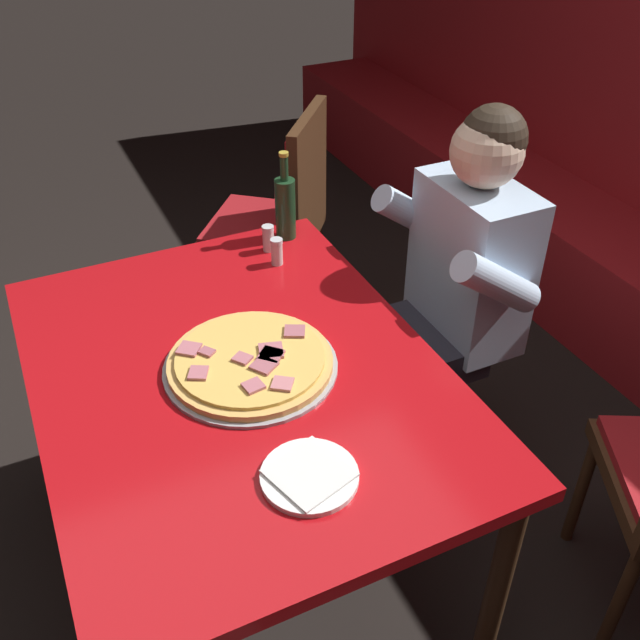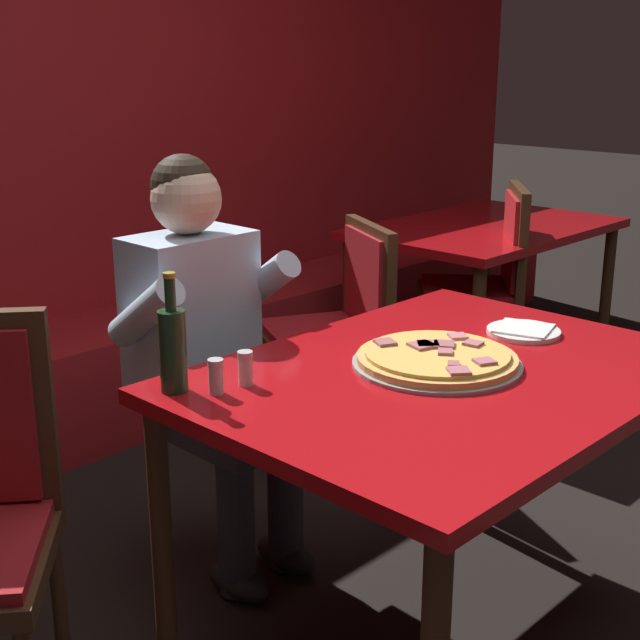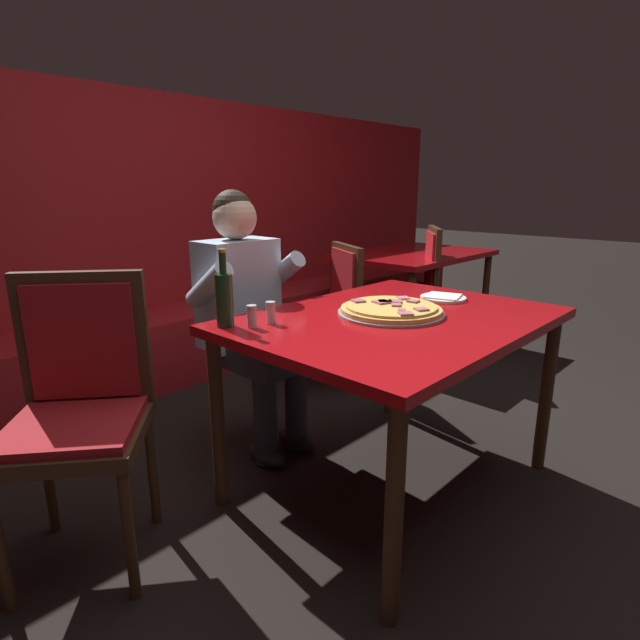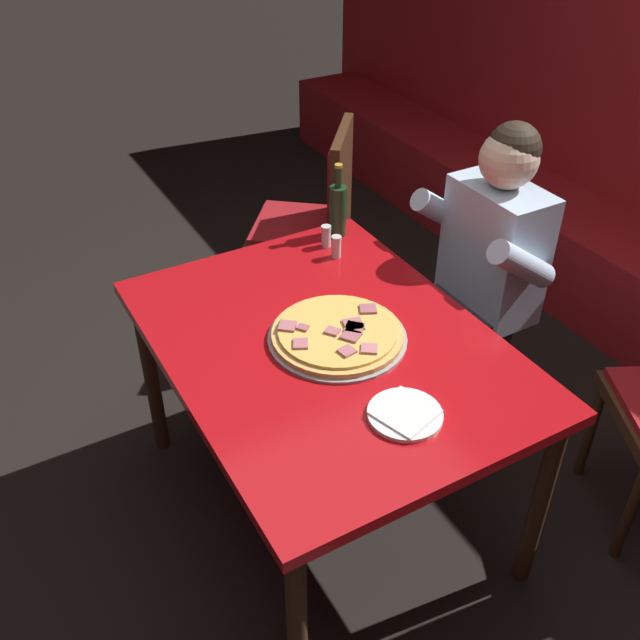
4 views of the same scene
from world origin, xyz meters
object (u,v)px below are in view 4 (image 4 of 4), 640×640
(dining_chair_by_booth, at_px, (315,215))
(diner_seated_blue_shirt, at_px, (474,273))
(plate_white_paper, at_px, (405,414))
(main_dining_table, at_px, (326,360))
(shaker_oregano, at_px, (336,248))
(beer_bottle, at_px, (338,209))
(pizza, at_px, (337,334))
(shaker_black_pepper, at_px, (326,237))

(dining_chair_by_booth, bearing_deg, diner_seated_blue_shirt, 11.85)
(plate_white_paper, height_order, dining_chair_by_booth, dining_chair_by_booth)
(main_dining_table, height_order, shaker_oregano, shaker_oregano)
(beer_bottle, distance_m, diner_seated_blue_shirt, 0.57)
(pizza, xyz_separation_m, beer_bottle, (-0.58, 0.34, 0.09))
(shaker_black_pepper, xyz_separation_m, dining_chair_by_booth, (-0.55, 0.26, -0.23))
(pizza, relative_size, plate_white_paper, 2.10)
(diner_seated_blue_shirt, bearing_deg, plate_white_paper, -51.72)
(beer_bottle, xyz_separation_m, diner_seated_blue_shirt, (0.40, 0.36, -0.18))
(shaker_oregano, xyz_separation_m, diner_seated_blue_shirt, (0.26, 0.46, -0.11))
(beer_bottle, height_order, dining_chair_by_booth, beer_bottle)
(diner_seated_blue_shirt, xyz_separation_m, dining_chair_by_booth, (-0.90, -0.19, -0.12))
(shaker_black_pepper, height_order, diner_seated_blue_shirt, diner_seated_blue_shirt)
(main_dining_table, relative_size, pizza, 2.99)
(plate_white_paper, bearing_deg, main_dining_table, -177.60)
(plate_white_paper, bearing_deg, shaker_black_pepper, 163.25)
(plate_white_paper, distance_m, beer_bottle, 1.04)
(dining_chair_by_booth, bearing_deg, beer_bottle, -19.63)
(pizza, height_order, shaker_black_pepper, shaker_black_pepper)
(shaker_oregano, bearing_deg, beer_bottle, 147.72)
(pizza, xyz_separation_m, diner_seated_blue_shirt, (-0.18, 0.71, -0.09))
(beer_bottle, xyz_separation_m, shaker_oregano, (0.15, -0.09, -0.07))
(shaker_black_pepper, bearing_deg, pizza, -26.36)
(shaker_black_pepper, bearing_deg, main_dining_table, -29.73)
(pizza, xyz_separation_m, dining_chair_by_booth, (-1.07, 0.52, -0.21))
(plate_white_paper, xyz_separation_m, shaker_oregano, (-0.83, 0.27, 0.03))
(shaker_black_pepper, relative_size, shaker_oregano, 1.00)
(plate_white_paper, relative_size, shaker_black_pepper, 2.44)
(plate_white_paper, distance_m, diner_seated_blue_shirt, 0.93)
(pizza, bearing_deg, plate_white_paper, -2.39)
(beer_bottle, xyz_separation_m, shaker_black_pepper, (0.06, -0.09, -0.07))
(main_dining_table, distance_m, diner_seated_blue_shirt, 0.76)
(beer_bottle, bearing_deg, main_dining_table, -33.50)
(pizza, height_order, plate_white_paper, pizza)
(pizza, bearing_deg, diner_seated_blue_shirt, 104.22)
(beer_bottle, relative_size, shaker_black_pepper, 3.40)
(shaker_black_pepper, height_order, dining_chair_by_booth, dining_chair_by_booth)
(shaker_oregano, distance_m, dining_chair_by_booth, 0.73)
(plate_white_paper, bearing_deg, beer_bottle, 159.67)
(main_dining_table, distance_m, dining_chair_by_booth, 1.20)
(plate_white_paper, xyz_separation_m, beer_bottle, (-0.97, 0.36, 0.10))
(pizza, bearing_deg, shaker_black_pepper, 153.64)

